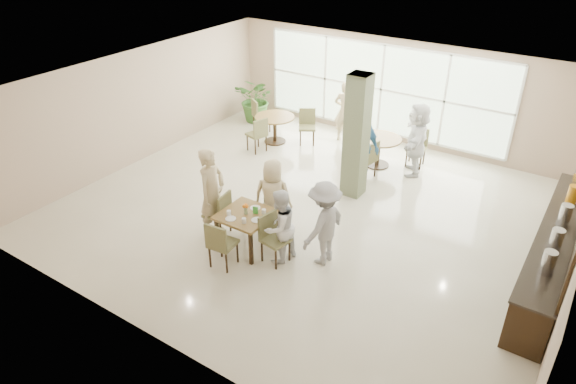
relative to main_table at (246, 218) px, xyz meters
The scene contains 20 objects.
ground 1.95m from the main_table, 79.24° to the left, with size 10.00×10.00×0.00m, color beige.
room_shell 2.12m from the main_table, 79.24° to the left, with size 10.00×10.00×10.00m.
window_bank 6.31m from the main_table, 91.43° to the left, with size 7.00×0.04×7.00m.
column 3.19m from the main_table, 76.11° to the left, with size 0.45×0.45×2.80m, color #5A6748.
main_table is the anchor object (origin of this frame).
round_table_left 5.01m from the main_table, 118.50° to the left, with size 1.08×1.08×0.75m.
round_table_right 4.67m from the main_table, 82.54° to the left, with size 1.10×1.10×0.75m.
chairs_main_table 0.18m from the main_table, 89.17° to the left, with size 2.00×2.02×0.95m.
chairs_table_left 5.04m from the main_table, 118.50° to the left, with size 2.19×1.79×0.95m.
chairs_table_right 4.72m from the main_table, 82.58° to the left, with size 2.16×1.77×0.95m.
tabletop_clutter 0.17m from the main_table, 38.13° to the right, with size 0.67×0.76×0.21m.
buffet_counter 5.55m from the main_table, 24.66° to the left, with size 0.64×4.70×1.95m.
potted_plant 6.55m from the main_table, 124.64° to the left, with size 1.23×1.23×1.37m, color #346327.
teen_left 0.87m from the main_table, behind, with size 0.67×0.44×1.85m, color #C8B385.
teen_far 0.78m from the main_table, 83.92° to the left, with size 0.77×0.42×1.57m, color #C8B385.
teen_right 0.75m from the main_table, ahead, with size 0.71×0.55×1.45m, color white.
teen_standing 1.51m from the main_table, 16.17° to the left, with size 1.06×0.61×1.64m, color #99999B.
adult_a 3.72m from the main_table, 81.35° to the left, with size 1.10×0.62×1.87m, color teal.
adult_b 4.98m from the main_table, 72.32° to the left, with size 1.67×0.72×1.80m, color white.
adult_standing 5.61m from the main_table, 98.68° to the left, with size 0.62×0.41×1.70m, color #C8B385.
Camera 1 is at (4.81, -8.18, 5.86)m, focal length 32.00 mm.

